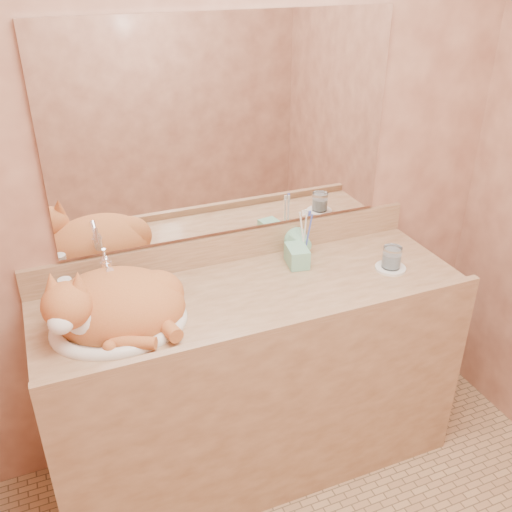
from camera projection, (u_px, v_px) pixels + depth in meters
name	position (u px, v px, depth m)	size (l,w,h in m)	color
wall_back	(227.00, 166.00, 2.14)	(2.40, 0.02, 2.50)	#905541
vanity_counter	(255.00, 381.00, 2.31)	(1.60, 0.55, 0.85)	brown
mirror	(227.00, 130.00, 2.06)	(1.30, 0.02, 0.80)	white
sink_basin	(118.00, 308.00, 1.89)	(0.45, 0.38, 0.14)	white
faucet	(108.00, 277.00, 2.02)	(0.05, 0.13, 0.19)	white
cat	(111.00, 303.00, 1.89)	(0.46, 0.38, 0.25)	#B25829
soap_dispenser	(302.00, 252.00, 2.19)	(0.08, 0.08, 0.17)	#7BC6A1
toothbrush_cup	(305.00, 248.00, 2.31)	(0.10, 0.10, 0.10)	#7BC6A1
toothbrushes	(306.00, 230.00, 2.27)	(0.04, 0.04, 0.22)	white
saucer	(390.00, 268.00, 2.25)	(0.12, 0.12, 0.01)	white
water_glass	(392.00, 257.00, 2.23)	(0.07, 0.07, 0.09)	white
lotion_bottle	(67.00, 293.00, 1.99)	(0.05, 0.05, 0.11)	white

